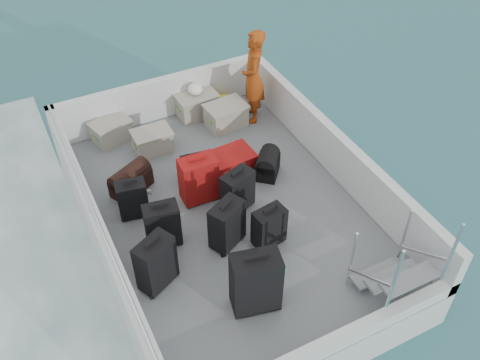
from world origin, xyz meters
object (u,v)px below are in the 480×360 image
object	(u,v)px
suitcase_0	(156,264)
suitcase_5	(199,180)
crate_1	(153,142)
suitcase_8	(229,162)
crate_0	(111,132)
suitcase_7	(237,191)
crate_3	(226,116)
suitcase_6	(269,227)
suitcase_4	(227,225)
suitcase_3	(256,283)
suitcase_2	(133,200)
crate_2	(196,105)
suitcase_1	(163,226)
passenger	(253,77)

from	to	relation	value
suitcase_0	suitcase_5	distance (m)	1.51
crate_1	suitcase_8	bearing A→B (deg)	-48.16
suitcase_0	crate_0	size ratio (longest dim) A/B	1.30
suitcase_7	crate_3	xyz separation A→B (m)	(0.68, 1.76, -0.12)
suitcase_6	crate_0	xyz separation A→B (m)	(-1.16, 2.97, -0.12)
suitcase_4	suitcase_8	xyz separation A→B (m)	(0.64, 1.26, -0.19)
suitcase_3	crate_0	size ratio (longest dim) A/B	1.51
suitcase_5	suitcase_2	bearing A→B (deg)	175.08
crate_2	suitcase_8	bearing A→B (deg)	-95.05
suitcase_1	suitcase_3	size ratio (longest dim) A/B	0.79
suitcase_1	suitcase_2	distance (m)	0.68
suitcase_3	crate_1	size ratio (longest dim) A/B	1.50
suitcase_1	suitcase_3	world-z (taller)	suitcase_3
crate_2	suitcase_1	bearing A→B (deg)	-121.76
suitcase_5	suitcase_7	bearing A→B (deg)	-44.72
suitcase_2	suitcase_3	distance (m)	2.16
suitcase_6	crate_2	world-z (taller)	suitcase_6
suitcase_0	suitcase_3	size ratio (longest dim) A/B	0.86
suitcase_7	suitcase_6	bearing A→B (deg)	-102.86
suitcase_1	suitcase_8	bearing A→B (deg)	42.41
crate_0	crate_1	world-z (taller)	crate_1
suitcase_4	crate_3	xyz separation A→B (m)	(1.08, 2.27, -0.15)
suitcase_4	suitcase_7	size ratio (longest dim) A/B	1.08
suitcase_5	passenger	xyz separation A→B (m)	(1.55, 1.36, 0.43)
suitcase_4	suitcase_6	size ratio (longest dim) A/B	1.17
suitcase_6	suitcase_7	size ratio (longest dim) A/B	0.92
suitcase_5	crate_1	xyz separation A→B (m)	(-0.21, 1.29, -0.18)
suitcase_2	suitcase_7	xyz separation A→B (m)	(1.30, -0.51, 0.02)
suitcase_1	suitcase_5	bearing A→B (deg)	45.73
crate_0	crate_2	distance (m)	1.46
suitcase_6	suitcase_3	bearing A→B (deg)	-136.68
suitcase_8	crate_2	xyz separation A→B (m)	(0.13, 1.51, 0.05)
suitcase_2	passenger	bearing A→B (deg)	36.59
suitcase_8	suitcase_0	bearing A→B (deg)	128.11
suitcase_1	crate_2	distance (m)	2.84
suitcase_0	suitcase_8	world-z (taller)	suitcase_0
suitcase_6	passenger	size ratio (longest dim) A/B	0.36
suitcase_7	crate_2	size ratio (longest dim) A/B	0.98
suitcase_6	suitcase_2	bearing A→B (deg)	129.20
suitcase_2	suitcase_4	bearing A→B (deg)	-38.93
suitcase_1	crate_2	bearing A→B (deg)	67.09
suitcase_2	passenger	size ratio (longest dim) A/B	0.36
suitcase_2	suitcase_8	bearing A→B (deg)	18.72
suitcase_7	suitcase_8	world-z (taller)	suitcase_7
crate_2	passenger	xyz separation A→B (m)	(0.79, -0.50, 0.59)
crate_2	crate_3	size ratio (longest dim) A/B	1.03
crate_0	suitcase_0	bearing A→B (deg)	-96.23
crate_1	passenger	xyz separation A→B (m)	(1.76, 0.07, 0.61)
suitcase_0	suitcase_6	xyz separation A→B (m)	(1.48, -0.03, -0.07)
suitcase_5	crate_1	size ratio (longest dim) A/B	1.27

